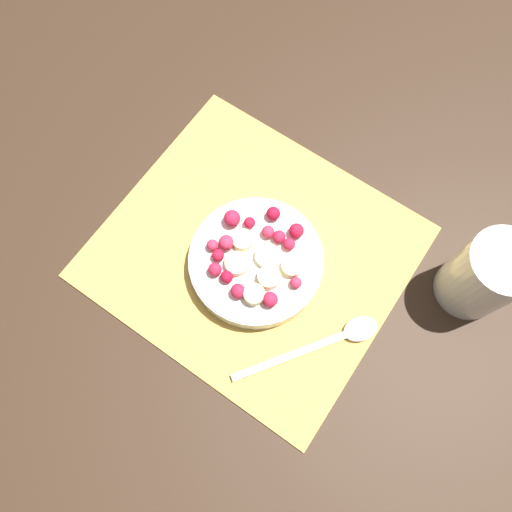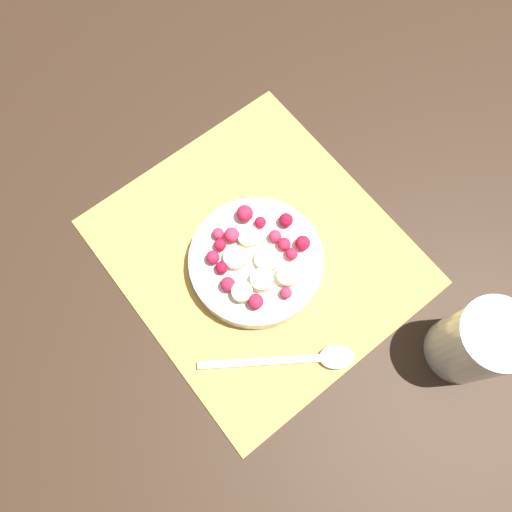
# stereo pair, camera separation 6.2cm
# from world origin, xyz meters

# --- Properties ---
(ground_plane) EXTENTS (3.00, 3.00, 0.00)m
(ground_plane) POSITION_xyz_m (0.00, 0.00, 0.00)
(ground_plane) COLOR #382619
(placemat) EXTENTS (0.38, 0.35, 0.01)m
(placemat) POSITION_xyz_m (0.00, 0.00, 0.00)
(placemat) COLOR #E0B251
(placemat) RESTS_ON ground_plane
(fruit_bowl) EXTENTS (0.17, 0.17, 0.05)m
(fruit_bowl) POSITION_xyz_m (0.01, -0.01, 0.02)
(fruit_bowl) COLOR silver
(fruit_bowl) RESTS_ON placemat
(spoon) EXTENTS (0.13, 0.17, 0.01)m
(spoon) POSITION_xyz_m (0.15, -0.04, 0.01)
(spoon) COLOR silver
(spoon) RESTS_ON placemat
(drinking_glass) EXTENTS (0.08, 0.08, 0.12)m
(drinking_glass) POSITION_xyz_m (0.26, 0.11, 0.06)
(drinking_glass) COLOR white
(drinking_glass) RESTS_ON ground_plane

